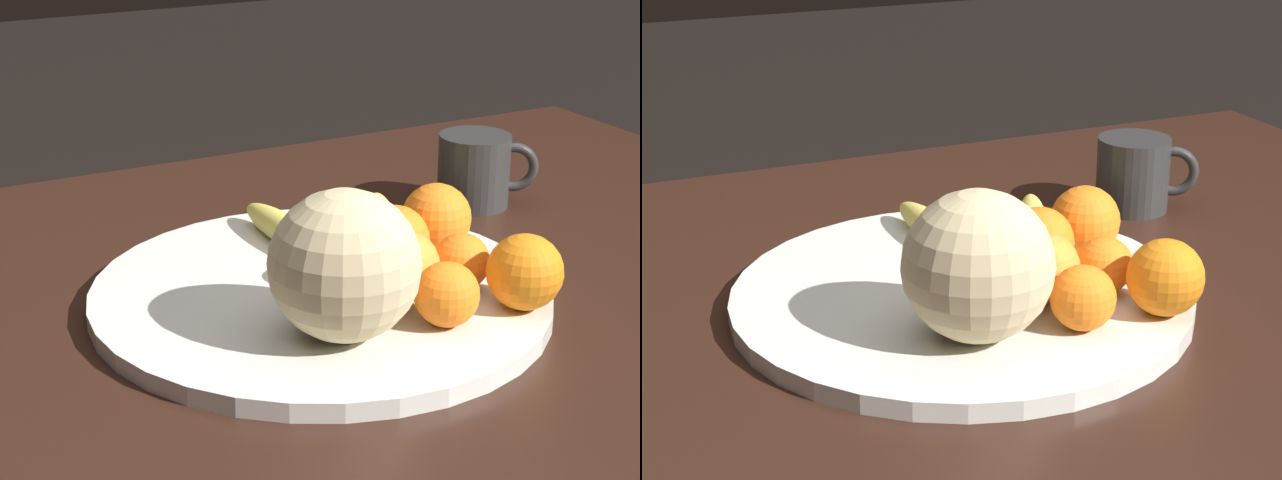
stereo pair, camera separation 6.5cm
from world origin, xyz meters
The scene contains 12 objects.
kitchen_table centered at (0.00, 0.00, 0.64)m, with size 1.33×0.99×0.74m.
fruit_bowl centered at (0.05, 0.02, 0.75)m, with size 0.46×0.46×0.02m.
melon centered at (0.08, 0.13, 0.83)m, with size 0.14×0.14×0.14m.
banana_bunch centered at (-0.02, -0.08, 0.78)m, with size 0.18×0.20×0.03m.
orange_front_left centered at (-0.11, -0.01, 0.80)m, with size 0.07×0.07×0.07m.
orange_front_right centered at (0.03, 0.03, 0.79)m, with size 0.06×0.06×0.06m.
orange_mid_center centered at (-0.01, 0.15, 0.79)m, with size 0.06×0.06×0.06m.
orange_back_left centered at (-0.07, 0.09, 0.79)m, with size 0.06×0.06×0.06m.
orange_back_right centered at (-0.04, 0.02, 0.80)m, with size 0.07×0.07×0.07m.
orange_top_small centered at (-0.01, 0.08, 0.79)m, with size 0.07×0.07×0.07m.
orange_side_extra centered at (-0.10, 0.15, 0.80)m, with size 0.07×0.07×0.07m.
ceramic_mug centered at (-0.26, -0.15, 0.79)m, with size 0.12×0.09×0.09m.
Camera 1 is at (0.50, 0.88, 1.20)m, focal length 60.00 mm.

